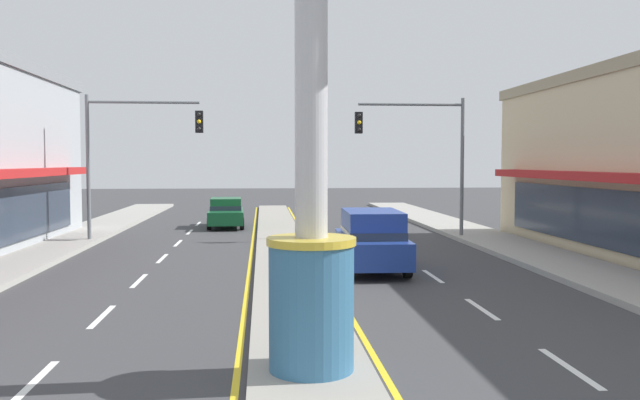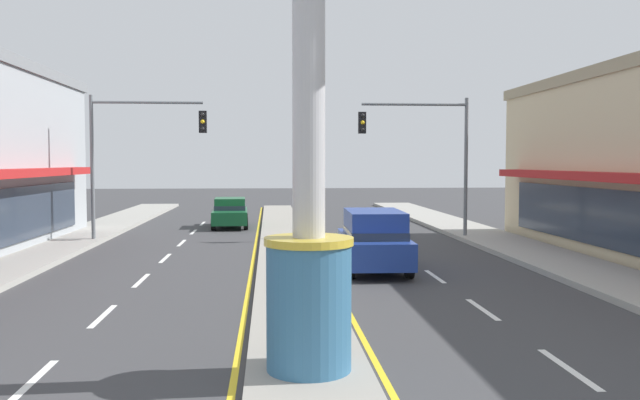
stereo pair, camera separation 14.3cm
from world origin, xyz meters
TOP-DOWN VIEW (x-y plane):
  - median_strip at (0.00, 18.00)m, footprint 2.00×52.00m
  - sidewalk_left at (-9.01, 16.00)m, footprint 2.82×60.00m
  - sidewalk_right at (9.01, 16.00)m, footprint 2.82×60.00m
  - lane_markings at (0.00, 16.65)m, footprint 8.74×52.00m
  - district_sign at (0.00, 4.66)m, footprint 6.38×1.40m
  - traffic_light_left_side at (-6.23, 22.67)m, footprint 4.86×0.46m
  - traffic_light_right_side at (6.23, 22.75)m, footprint 4.86×0.46m
  - sedan_near_right_lane at (-2.65, 28.97)m, footprint 1.96×4.36m
  - suv_near_left_lane at (2.65, 14.78)m, footprint 2.06×4.65m

SIDE VIEW (x-z plane):
  - lane_markings at x=0.00m, z-range 0.00..0.01m
  - median_strip at x=0.00m, z-range 0.00..0.14m
  - sidewalk_left at x=-9.01m, z-range 0.00..0.18m
  - sidewalk_right at x=9.01m, z-range 0.00..0.18m
  - sedan_near_right_lane at x=-2.65m, z-range 0.02..1.55m
  - suv_near_left_lane at x=2.65m, z-range 0.03..1.93m
  - district_sign at x=0.00m, z-range -0.08..8.45m
  - traffic_light_left_side at x=-6.23m, z-range 1.15..7.35m
  - traffic_light_right_side at x=6.23m, z-range 1.15..7.35m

